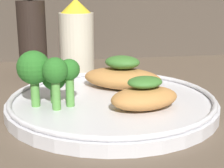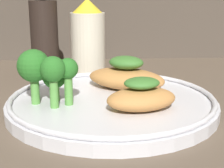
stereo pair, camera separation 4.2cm
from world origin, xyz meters
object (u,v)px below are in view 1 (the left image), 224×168
object	(u,v)px
sauce_bottle	(77,40)
pepper_grinder	(32,36)
plate	(112,102)
broccoli_bunch	(47,73)

from	to	relation	value
sauce_bottle	pepper_grinder	bearing A→B (deg)	180.00
sauce_bottle	pepper_grinder	world-z (taller)	pepper_grinder
plate	broccoli_bunch	xyz separation A→B (cm)	(-7.78, -1.20, 4.45)
broccoli_bunch	pepper_grinder	distance (cm)	20.32
sauce_bottle	pepper_grinder	distance (cm)	7.49
plate	pepper_grinder	world-z (taller)	pepper_grinder
plate	broccoli_bunch	world-z (taller)	broccoli_bunch
broccoli_bunch	plate	bearing A→B (deg)	8.75
broccoli_bunch	pepper_grinder	bearing A→B (deg)	97.53
broccoli_bunch	sauce_bottle	bearing A→B (deg)	76.58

